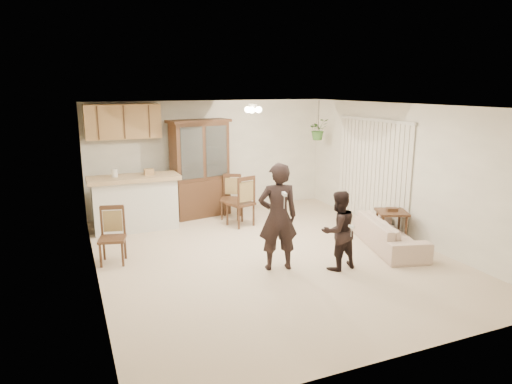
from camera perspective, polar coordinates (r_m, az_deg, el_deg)
name	(u,v)px	position (r m, az deg, el deg)	size (l,w,h in m)	color
floor	(269,255)	(7.81, 1.63, -7.92)	(6.50, 6.50, 0.00)	#B9A68C
ceiling	(270,106)	(7.30, 1.76, 10.73)	(5.50, 6.50, 0.02)	white
wall_back	(211,156)	(10.46, -5.71, 4.47)	(5.50, 0.02, 2.50)	beige
wall_front	(404,245)	(4.79, 18.06, -6.35)	(5.50, 0.02, 2.50)	beige
wall_left	(92,199)	(6.82, -19.85, -0.81)	(0.02, 6.50, 2.50)	beige
wall_right	(404,172)	(8.93, 17.99, 2.44)	(0.02, 6.50, 2.50)	beige
breakfast_bar	(135,205)	(9.35, -14.85, -1.61)	(1.60, 0.55, 1.00)	silver
bar_top	(134,178)	(9.23, -15.04, 1.69)	(1.75, 0.70, 0.08)	tan
upper_cabinets	(123,122)	(9.80, -16.29, 8.45)	(1.50, 0.34, 0.70)	olive
vertical_blinds	(372,172)	(9.62, 14.28, 2.48)	(0.06, 2.30, 2.10)	silver
ceiling_fixture	(253,109)	(8.49, -0.41, 10.37)	(0.36, 0.36, 0.20)	beige
hanging_plant	(318,129)	(10.53, 7.78, 7.76)	(0.43, 0.37, 0.48)	#346327
plant_cord	(319,115)	(10.51, 7.84, 9.53)	(0.01, 0.01, 0.65)	black
sofa	(390,228)	(8.38, 16.41, -4.35)	(1.87, 0.73, 0.73)	beige
adult	(278,213)	(7.00, 2.76, -2.67)	(0.66, 0.43, 1.80)	black
child	(338,227)	(7.16, 10.24, -4.37)	(0.66, 0.51, 1.35)	black
china_hutch	(200,169)	(10.00, -7.01, 2.85)	(1.41, 0.76, 2.11)	#352013
side_table	(391,226)	(8.77, 16.52, -4.05)	(0.69, 0.69, 0.64)	#352013
chair_bar	(113,248)	(7.75, -17.46, -6.66)	(0.49, 0.49, 0.92)	#352013
chair_hutch_left	(231,206)	(9.90, -3.14, -1.78)	(0.57, 0.57, 0.95)	#352013
chair_hutch_right	(240,211)	(9.36, -1.96, -2.44)	(0.58, 0.58, 1.06)	#352013
controller_adult	(284,194)	(6.53, 3.57, -0.26)	(0.04, 0.15, 0.04)	white
controller_child	(351,227)	(6.93, 11.84, -4.25)	(0.03, 0.11, 0.03)	white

